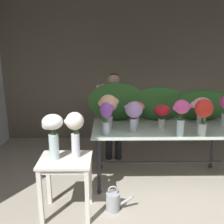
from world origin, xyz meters
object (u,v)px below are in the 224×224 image
object	(u,v)px
florist	(114,108)
vase_white_roses_tall	(53,131)
vase_coral_peonies	(135,109)
vase_scarlet_stock	(204,112)
vase_peach_carnations	(108,107)
display_table_glass	(162,135)
side_table_white	(66,168)
watering_can	(113,201)
vase_violet_anemones	(106,115)
vase_fuchsia_snapdragons	(181,113)
vase_blush_freesia	(202,108)
vase_lilac_hydrangea	(134,113)
vase_cream_lisianthus_tall	(75,129)
vase_crimson_roses	(162,113)

from	to	relation	value
florist	vase_white_roses_tall	distance (m)	1.72
vase_coral_peonies	vase_scarlet_stock	distance (m)	1.00
vase_peach_carnations	vase_scarlet_stock	size ratio (longest dim) A/B	0.99
display_table_glass	side_table_white	size ratio (longest dim) A/B	2.81
watering_can	vase_violet_anemones	bearing A→B (deg)	100.96
display_table_glass	vase_scarlet_stock	xyz separation A→B (m)	(0.45, -0.35, 0.45)
vase_scarlet_stock	vase_fuchsia_snapdragons	bearing A→B (deg)	-177.60
vase_coral_peonies	vase_white_roses_tall	size ratio (longest dim) A/B	0.64
vase_scarlet_stock	vase_white_roses_tall	distance (m)	1.96
side_table_white	vase_blush_freesia	size ratio (longest dim) A/B	1.67
vase_coral_peonies	vase_scarlet_stock	bearing A→B (deg)	-32.20
display_table_glass	vase_blush_freesia	xyz separation A→B (m)	(0.56, 0.03, 0.41)
vase_lilac_hydrangea	vase_white_roses_tall	xyz separation A→B (m)	(-1.00, -0.61, -0.05)
florist	vase_peach_carnations	distance (m)	0.81
florist	vase_peach_carnations	size ratio (longest dim) A/B	3.15
vase_scarlet_stock	vase_white_roses_tall	bearing A→B (deg)	-166.74
vase_peach_carnations	watering_can	size ratio (longest dim) A/B	1.41
side_table_white	vase_white_roses_tall	size ratio (longest dim) A/B	1.35
vase_fuchsia_snapdragons	vase_blush_freesia	bearing A→B (deg)	43.55
vase_lilac_hydrangea	vase_coral_peonies	bearing A→B (deg)	80.63
vase_white_roses_tall	vase_cream_lisianthus_tall	world-z (taller)	vase_cream_lisianthus_tall
vase_white_roses_tall	watering_can	distance (m)	1.19
vase_coral_peonies	florist	bearing A→B (deg)	119.19
side_table_white	vase_cream_lisianthus_tall	xyz separation A→B (m)	(0.12, 0.05, 0.48)
vase_lilac_hydrangea	vase_peach_carnations	world-z (taller)	vase_peach_carnations
vase_scarlet_stock	vase_cream_lisianthus_tall	size ratio (longest dim) A/B	0.89
vase_lilac_hydrangea	vase_crimson_roses	bearing A→B (deg)	18.91
vase_crimson_roses	vase_cream_lisianthus_tall	size ratio (longest dim) A/B	0.62
display_table_glass	vase_crimson_roses	xyz separation A→B (m)	(-0.03, -0.04, 0.35)
vase_scarlet_stock	vase_violet_anemones	size ratio (longest dim) A/B	1.12
vase_crimson_roses	vase_lilac_hydrangea	xyz separation A→B (m)	(-0.43, -0.15, 0.05)
vase_blush_freesia	vase_cream_lisianthus_tall	xyz separation A→B (m)	(-1.76, -0.77, -0.05)
vase_crimson_roses	vase_peach_carnations	size ratio (longest dim) A/B	0.70
vase_coral_peonies	vase_violet_anemones	world-z (taller)	vase_violet_anemones
vase_crimson_roses	vase_scarlet_stock	bearing A→B (deg)	-32.81
florist	vase_cream_lisianthus_tall	bearing A→B (deg)	-108.01
vase_lilac_hydrangea	side_table_white	bearing A→B (deg)	-144.92
vase_blush_freesia	vase_lilac_hydrangea	xyz separation A→B (m)	(-1.02, -0.21, -0.01)
florist	vase_white_roses_tall	xyz separation A→B (m)	(-0.74, -1.55, 0.13)
side_table_white	vase_fuchsia_snapdragons	bearing A→B (deg)	16.40
vase_coral_peonies	vase_violet_anemones	size ratio (longest dim) A/B	0.79
side_table_white	vase_violet_anemones	bearing A→B (deg)	45.13
vase_peach_carnations	vase_scarlet_stock	xyz separation A→B (m)	(1.26, -0.33, -0.00)
vase_fuchsia_snapdragons	watering_can	size ratio (longest dim) A/B	1.41
vase_coral_peonies	vase_lilac_hydrangea	world-z (taller)	vase_lilac_hydrangea
vase_fuchsia_snapdragons	florist	bearing A→B (deg)	127.76
vase_blush_freesia	vase_peach_carnations	world-z (taller)	vase_peach_carnations
florist	vase_fuchsia_snapdragons	distance (m)	1.43
display_table_glass	vase_white_roses_tall	bearing A→B (deg)	-151.16
florist	display_table_glass	bearing A→B (deg)	-46.60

